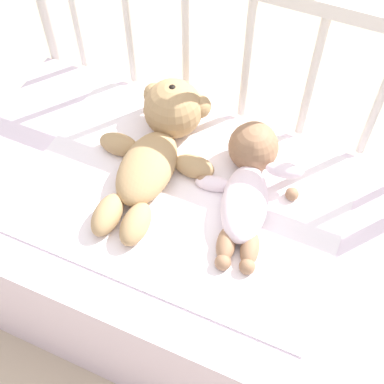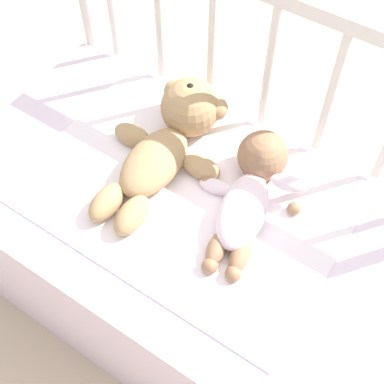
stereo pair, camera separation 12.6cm
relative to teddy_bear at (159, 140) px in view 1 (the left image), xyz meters
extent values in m
plane|color=#C6B293|center=(0.14, -0.13, -0.59)|extent=(12.00, 12.00, 0.00)
cube|color=silver|center=(0.14, -0.13, -0.33)|extent=(1.25, 0.67, 0.53)
cylinder|color=beige|center=(-0.46, 0.23, -0.12)|extent=(0.04, 0.04, 0.94)
cylinder|color=beige|center=(-0.36, 0.23, 0.13)|extent=(0.02, 0.02, 0.38)
cylinder|color=beige|center=(-0.19, 0.23, 0.13)|extent=(0.02, 0.02, 0.38)
cylinder|color=beige|center=(-0.03, 0.23, 0.13)|extent=(0.02, 0.02, 0.38)
cylinder|color=beige|center=(0.14, 0.23, 0.13)|extent=(0.02, 0.02, 0.38)
cylinder|color=beige|center=(0.31, 0.23, 0.13)|extent=(0.02, 0.02, 0.38)
cylinder|color=beige|center=(0.48, 0.23, 0.13)|extent=(0.02, 0.02, 0.38)
cube|color=white|center=(0.11, -0.09, -0.06)|extent=(0.78, 0.55, 0.01)
ellipsoid|color=tan|center=(0.00, -0.08, -0.02)|extent=(0.15, 0.25, 0.09)
sphere|color=tan|center=(-0.01, 0.10, 0.02)|extent=(0.16, 0.16, 0.16)
sphere|color=tan|center=(-0.01, 0.10, 0.06)|extent=(0.07, 0.07, 0.07)
sphere|color=black|center=(-0.01, 0.10, 0.09)|extent=(0.02, 0.02, 0.02)
sphere|color=tan|center=(-0.07, 0.12, 0.02)|extent=(0.06, 0.06, 0.06)
sphere|color=tan|center=(0.06, 0.13, 0.02)|extent=(0.06, 0.06, 0.06)
ellipsoid|color=tan|center=(-0.10, -0.03, -0.03)|extent=(0.11, 0.06, 0.06)
ellipsoid|color=tan|center=(0.11, -0.02, -0.03)|extent=(0.11, 0.06, 0.06)
ellipsoid|color=tan|center=(-0.02, -0.24, -0.03)|extent=(0.07, 0.12, 0.06)
ellipsoid|color=tan|center=(0.05, -0.23, -0.03)|extent=(0.07, 0.12, 0.06)
ellipsoid|color=white|center=(0.26, -0.08, -0.02)|extent=(0.16, 0.24, 0.08)
sphere|color=#936B4C|center=(0.23, 0.07, 0.00)|extent=(0.13, 0.13, 0.13)
ellipsoid|color=white|center=(0.17, -0.04, -0.04)|extent=(0.10, 0.06, 0.04)
ellipsoid|color=white|center=(0.32, 0.03, 0.01)|extent=(0.10, 0.06, 0.04)
sphere|color=#936B4C|center=(0.14, -0.05, -0.04)|extent=(0.03, 0.03, 0.03)
sphere|color=#936B4C|center=(0.36, 0.01, -0.04)|extent=(0.03, 0.03, 0.03)
ellipsoid|color=#936B4C|center=(0.26, -0.19, -0.04)|extent=(0.06, 0.10, 0.04)
ellipsoid|color=#936B4C|center=(0.32, -0.18, -0.04)|extent=(0.06, 0.10, 0.04)
sphere|color=#936B4C|center=(0.27, -0.24, -0.04)|extent=(0.04, 0.04, 0.04)
sphere|color=#936B4C|center=(0.33, -0.23, -0.04)|extent=(0.04, 0.04, 0.04)
camera|label=1|loc=(0.44, -0.78, 1.04)|focal=50.00mm
camera|label=2|loc=(0.55, -0.72, 1.04)|focal=50.00mm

